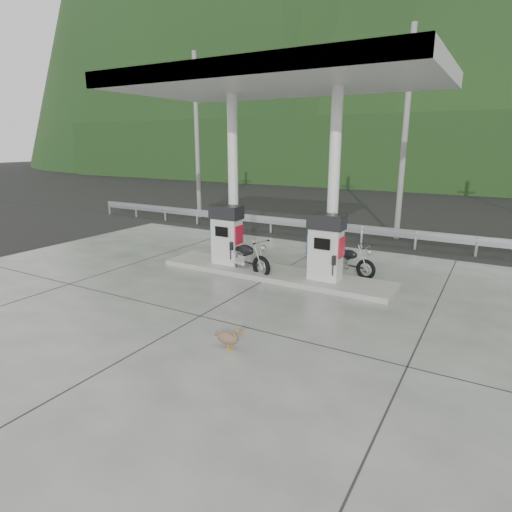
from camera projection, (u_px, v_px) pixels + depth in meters
The scene contains 17 objects.
ground at pixel (225, 303), 10.46m from camera, with size 160.00×160.00×0.00m, color black.
forecourt_apron at pixel (225, 303), 10.45m from camera, with size 18.00×14.00×0.02m, color slate.
pump_island at pixel (273, 273), 12.52m from camera, with size 7.00×1.40×0.15m, color gray.
gas_pump_left at pixel (227, 235), 13.05m from camera, with size 0.95×0.55×1.80m, color silver, non-canonical shape.
gas_pump_right at pixel (326, 247), 11.50m from camera, with size 0.95×0.55×1.80m, color silver, non-canonical shape.
canopy_column_left at pixel (233, 181), 12.97m from camera, with size 0.30×0.30×5.00m, color white.
canopy_column_right at pixel (334, 186), 11.42m from camera, with size 0.30×0.30×5.00m, color white.
canopy_roof at pixel (275, 80), 11.17m from camera, with size 8.50×5.00×0.40m, color silver.
guardrail at pixel (337, 223), 16.97m from camera, with size 26.00×0.16×1.42m, color #B0B2B9, non-canonical shape.
road at pixel (362, 226), 20.08m from camera, with size 60.00×7.00×0.01m, color black.
utility_pole_a at pixel (197, 138), 21.24m from camera, with size 0.22×0.22×8.00m, color gray.
utility_pole_b at pixel (405, 137), 16.41m from camera, with size 0.22×0.22×8.00m, color gray.
tree_band at pixel (431, 153), 34.79m from camera, with size 80.00×6.00×6.00m, color black.
forested_hills at pixel (462, 170), 60.67m from camera, with size 100.00×40.00×140.00m, color black, non-canonical shape.
motorcycle_left at pixel (244, 257), 12.72m from camera, with size 1.99×0.63×0.94m, color black, non-canonical shape.
motorcycle_right at pixel (346, 261), 12.52m from camera, with size 1.77×0.56×0.84m, color black, non-canonical shape.
duck at pixel (228, 338), 8.08m from camera, with size 0.54×0.15×0.39m, color brown, non-canonical shape.
Camera 1 is at (5.56, -8.12, 3.80)m, focal length 30.00 mm.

